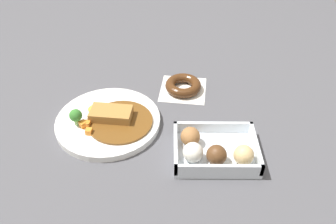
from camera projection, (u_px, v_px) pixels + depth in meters
ground_plane at (153, 105)px, 0.97m from camera, size 1.60×1.60×0.00m
curry_plate at (109, 120)px, 0.90m from camera, size 0.28×0.28×0.06m
donut_box at (213, 150)px, 0.80m from camera, size 0.20×0.15×0.06m
chocolate_ring_donut at (183, 86)px, 1.02m from camera, size 0.15×0.15×0.03m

